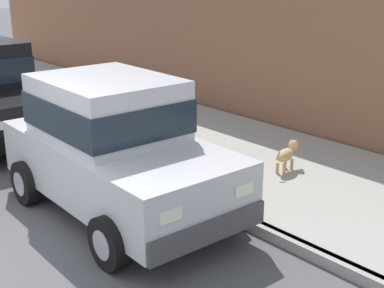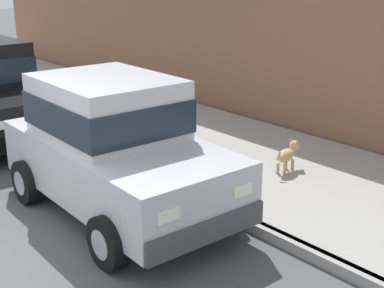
% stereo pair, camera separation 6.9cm
% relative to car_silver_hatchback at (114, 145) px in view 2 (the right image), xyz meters
% --- Properties ---
extents(curb, '(0.16, 64.00, 0.14)m').
position_rel_car_silver_hatchback_xyz_m(curb, '(1.00, -0.20, -0.91)').
color(curb, gray).
rests_on(curb, ground).
extents(sidewalk, '(3.60, 64.00, 0.14)m').
position_rel_car_silver_hatchback_xyz_m(sidewalk, '(2.80, -0.20, -0.91)').
color(sidewalk, '#99968E').
rests_on(sidewalk, ground).
extents(car_silver_hatchback, '(2.04, 3.85, 1.88)m').
position_rel_car_silver_hatchback_xyz_m(car_silver_hatchback, '(0.00, 0.00, 0.00)').
color(car_silver_hatchback, '#BCBCC1').
rests_on(car_silver_hatchback, ground).
extents(dog_tan, '(0.75, 0.29, 0.49)m').
position_rel_car_silver_hatchback_xyz_m(dog_tan, '(2.74, -0.79, -0.55)').
color(dog_tan, tan).
rests_on(dog_tan, sidewalk).
extents(building_facade, '(0.50, 20.00, 3.87)m').
position_rel_car_silver_hatchback_xyz_m(building_facade, '(4.90, 4.05, 0.96)').
color(building_facade, '#8C5B42').
rests_on(building_facade, ground).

